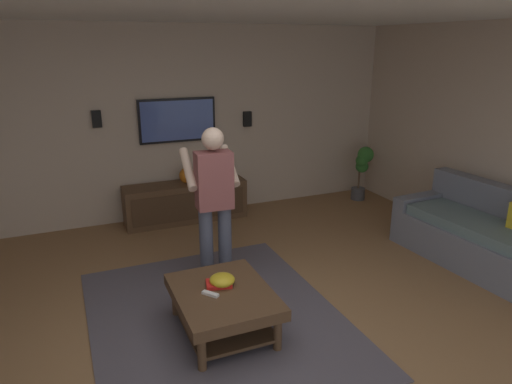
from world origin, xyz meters
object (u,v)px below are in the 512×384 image
Objects in this scene: tv at (178,120)px; remote_white at (210,294)px; media_console at (186,202)px; potted_plant_short at (362,167)px; person_standing at (214,197)px; wall_speaker_left at (247,119)px; couch at (482,237)px; book at (219,284)px; vase_round at (187,175)px; coffee_table at (223,302)px; bowl at (222,280)px; wall_speaker_right at (97,119)px.

tv is 7.18× the size of remote_white.
media_console is 2.85m from potted_plant_short.
person_standing is at bearing -4.98° from media_console.
media_console is 1.52m from wall_speaker_left.
couch is 3.81m from media_console.
book is (-2.46, 3.23, -0.12)m from potted_plant_short.
couch reaches higher than vase_round.
wall_speaker_left reaches higher than remote_white.
book is at bearing -8.54° from media_console.
wall_speaker_left is at bearing -75.83° from vase_round.
wall_speaker_left is (0.26, -1.01, 0.69)m from vase_round.
wall_speaker_left is (2.09, -1.21, 0.42)m from person_standing.
vase_round reaches higher than coffee_table.
potted_plant_short reaches higher than bowl.
vase_round is at bearing -49.49° from remote_white.
vase_round is at bearing 8.49° from tv.
potted_plant_short reaches higher than couch.
person_standing is 7.45× the size of wall_speaker_right.
tv reaches higher than media_console.
remote_white is (-2.79, 0.52, 0.14)m from media_console.
vase_round is at bearing -2.86° from person_standing.
book is at bearing -167.22° from wall_speaker_right.
tv is at bearing 8.49° from vase_round.
person_standing is (0.93, -0.24, 0.64)m from coffee_table.
book is at bearing -7.84° from tv.
potted_plant_short is (1.63, -2.99, -0.39)m from person_standing.
coffee_table is 0.16m from book.
vase_round is (0.21, 2.79, 0.12)m from potted_plant_short.
coffee_table is 4.12m from potted_plant_short.
coffee_table is at bearing 154.37° from wall_speaker_left.
book is 1.00× the size of vase_round.
person_standing reaches higher than media_console.
vase_round is at bearing 86.93° from media_console.
tv reaches higher than bowl.
tv is at bearing -90.71° from wall_speaker_right.
wall_speaker_left reaches higher than bowl.
coffee_table is 3.31m from wall_speaker_right.
media_console is at bearing -48.77° from remote_white.
wall_speaker_right is (2.09, 0.90, 0.54)m from person_standing.
couch is at bearing -134.07° from vase_round.
wall_speaker_left is at bearing 103.60° from media_console.
remote_white is (-2.58, 3.35, -0.13)m from potted_plant_short.
coffee_table is at bearing -115.24° from remote_white.
wall_speaker_right is at bearing 90.00° from wall_speaker_left.
media_console is at bearing -47.43° from couch.
person_standing is at bearing 87.03° from book.
tv is (3.00, -0.40, 1.10)m from coffee_table.
couch reaches higher than coffee_table.
coffee_table is 1.15m from person_standing.
wall_speaker_right reaches higher than wall_speaker_left.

